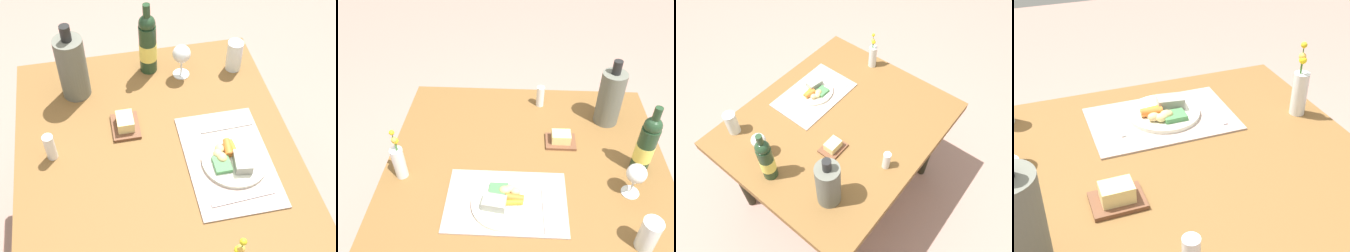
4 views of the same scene
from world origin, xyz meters
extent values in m
plane|color=#A57E71|center=(0.00, 0.00, 0.00)|extent=(8.00, 8.00, 0.00)
cube|color=brown|center=(0.00, 0.00, 0.71)|extent=(1.15, 0.98, 0.05)
cylinder|color=black|center=(-0.47, -0.39, 0.34)|extent=(0.05, 0.05, 0.69)
cylinder|color=black|center=(0.47, -0.39, 0.34)|extent=(0.05, 0.05, 0.69)
cylinder|color=black|center=(-0.47, 0.39, 0.34)|extent=(0.05, 0.05, 0.69)
cube|color=#AA938A|center=(-0.07, -0.24, 0.74)|extent=(0.44, 0.29, 0.01)
cylinder|color=white|center=(-0.09, -0.25, 0.75)|extent=(0.23, 0.23, 0.01)
cube|color=gray|center=(-0.11, -0.27, 0.77)|extent=(0.09, 0.07, 0.04)
cylinder|color=orange|center=(-0.05, -0.26, 0.76)|extent=(0.08, 0.03, 0.02)
cylinder|color=orange|center=(-0.04, -0.24, 0.77)|extent=(0.07, 0.04, 0.03)
ellipsoid|color=tan|center=(-0.08, -0.21, 0.77)|extent=(0.04, 0.03, 0.03)
ellipsoid|color=#D8BE76|center=(-0.06, -0.20, 0.77)|extent=(0.04, 0.03, 0.03)
ellipsoid|color=tan|center=(-0.04, -0.21, 0.77)|extent=(0.04, 0.03, 0.03)
cube|color=#448249|center=(-0.10, -0.20, 0.76)|extent=(0.07, 0.06, 0.02)
cube|color=silver|center=(-0.24, -0.24, 0.74)|extent=(0.03, 0.21, 0.00)
cube|color=silver|center=(0.07, -0.27, 0.74)|extent=(0.02, 0.19, 0.00)
cylinder|color=white|center=(0.39, -0.17, 0.74)|extent=(0.07, 0.07, 0.00)
cylinder|color=white|center=(0.39, -0.17, 0.77)|extent=(0.01, 0.01, 0.07)
sphere|color=white|center=(0.39, -0.17, 0.84)|extent=(0.07, 0.07, 0.07)
cube|color=brown|center=(0.15, 0.09, 0.74)|extent=(0.13, 0.10, 0.01)
cube|color=#ECD487|center=(0.15, 0.09, 0.77)|extent=(0.08, 0.06, 0.04)
cylinder|color=white|center=(0.06, 0.36, 0.79)|extent=(0.04, 0.04, 0.11)
cylinder|color=#606256|center=(0.37, 0.25, 0.86)|extent=(0.11, 0.11, 0.26)
cylinder|color=black|center=(0.37, 0.25, 1.02)|extent=(0.04, 0.04, 0.06)
cylinder|color=#203B23|center=(0.45, -0.05, 0.84)|extent=(0.07, 0.07, 0.21)
sphere|color=#203B23|center=(0.45, -0.05, 0.96)|extent=(0.07, 0.07, 0.07)
cylinder|color=#203B23|center=(0.45, -0.05, 1.01)|extent=(0.03, 0.03, 0.08)
cylinder|color=#EEDA5A|center=(0.45, -0.05, 0.83)|extent=(0.07, 0.07, 0.07)
cylinder|color=silver|center=(-0.49, -0.13, 0.80)|extent=(0.05, 0.05, 0.14)
cylinder|color=#3F7233|center=(-0.48, -0.13, 0.83)|extent=(0.00, 0.00, 0.19)
sphere|color=#F5B943|center=(-0.48, -0.13, 0.93)|extent=(0.02, 0.02, 0.02)
cylinder|color=#3F7233|center=(-0.48, -0.12, 0.83)|extent=(0.00, 0.00, 0.18)
sphere|color=yellow|center=(-0.48, -0.12, 0.92)|extent=(0.02, 0.02, 0.02)
cylinder|color=#3F7233|center=(-0.48, -0.13, 0.85)|extent=(0.00, 0.00, 0.23)
sphere|color=gold|center=(-0.48, -0.13, 0.97)|extent=(0.02, 0.02, 0.02)
cylinder|color=silver|center=(0.39, -0.39, 0.80)|extent=(0.06, 0.06, 0.13)
cylinder|color=silver|center=(0.39, -0.39, 0.77)|extent=(0.06, 0.06, 0.07)
camera|label=1|loc=(-0.96, 0.15, 1.99)|focal=48.45mm
camera|label=2|loc=(-0.04, -1.02, 1.78)|focal=37.19mm
camera|label=3|loc=(0.86, 0.74, 2.16)|focal=35.79mm
camera|label=4|loc=(0.30, 0.94, 1.48)|focal=49.35mm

